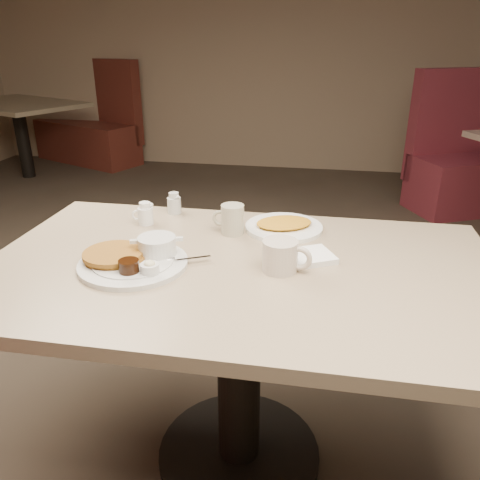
% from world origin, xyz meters
% --- Properties ---
extents(room, '(7.04, 8.04, 2.84)m').
position_xyz_m(room, '(0.00, 0.00, 1.40)').
color(room, '#4C3F33').
rests_on(room, ground).
extents(diner_table, '(1.50, 0.90, 0.75)m').
position_xyz_m(diner_table, '(0.00, 0.00, 0.58)').
color(diner_table, tan).
rests_on(diner_table, ground).
extents(main_plate, '(0.42, 0.40, 0.07)m').
position_xyz_m(main_plate, '(-0.30, -0.05, 0.77)').
color(main_plate, silver).
rests_on(main_plate, diner_table).
extents(coffee_mug_near, '(0.15, 0.11, 0.09)m').
position_xyz_m(coffee_mug_near, '(0.12, -0.01, 0.80)').
color(coffee_mug_near, beige).
rests_on(coffee_mug_near, diner_table).
extents(napkin, '(0.18, 0.17, 0.02)m').
position_xyz_m(napkin, '(0.20, 0.07, 0.76)').
color(napkin, white).
rests_on(napkin, diner_table).
extents(coffee_mug_far, '(0.11, 0.08, 0.10)m').
position_xyz_m(coffee_mug_far, '(-0.07, 0.23, 0.80)').
color(coffee_mug_far, '#B2AE97').
rests_on(coffee_mug_far, diner_table).
extents(creamer_left, '(0.08, 0.05, 0.08)m').
position_xyz_m(creamer_left, '(-0.38, 0.26, 0.79)').
color(creamer_left, white).
rests_on(creamer_left, diner_table).
extents(creamer_right, '(0.07, 0.07, 0.08)m').
position_xyz_m(creamer_right, '(-0.32, 0.39, 0.79)').
color(creamer_right, beige).
rests_on(creamer_right, diner_table).
extents(hash_plate, '(0.35, 0.35, 0.04)m').
position_xyz_m(hash_plate, '(0.10, 0.30, 0.76)').
color(hash_plate, white).
rests_on(hash_plate, diner_table).
extents(booth_back_left, '(1.77, 1.88, 1.12)m').
position_xyz_m(booth_back_left, '(-2.48, 3.87, 0.41)').
color(booth_back_left, maroon).
rests_on(booth_back_left, ground).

